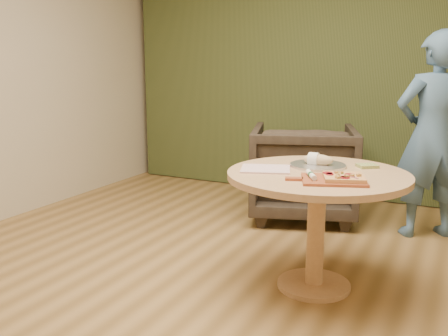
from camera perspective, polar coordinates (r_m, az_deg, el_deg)
room_shell at (r=2.62m, az=-1.69°, el=11.89°), size 5.04×6.04×2.84m
curtain at (r=5.35m, az=13.39°, el=11.64°), size 4.80×0.14×2.78m
pedestal_table at (r=3.11m, az=10.61°, el=-3.01°), size 1.11×1.11×0.75m
pizza_paddle at (r=2.86m, az=12.20°, el=-1.33°), size 0.47×0.38×0.01m
flatbread_pizza at (r=2.86m, az=13.50°, el=-1.01°), size 0.28×0.28×0.04m
cutlery_roll at (r=2.87m, az=9.93°, el=-0.77°), size 0.11×0.18×0.03m
newspaper at (r=3.11m, az=4.77°, el=-0.10°), size 0.37×0.34×0.01m
serving_tray at (r=3.25m, az=10.68°, el=0.30°), size 0.36×0.36×0.02m
bread_roll at (r=3.24m, az=10.56°, el=0.94°), size 0.19×0.09×0.09m
green_packet at (r=3.29m, az=16.05°, el=0.24°), size 0.16×0.15×0.02m
armchair at (r=4.60m, az=9.04°, el=0.12°), size 1.14×1.10×0.94m
person_standing at (r=4.31m, az=22.62°, el=3.38°), size 0.72×0.66×1.65m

